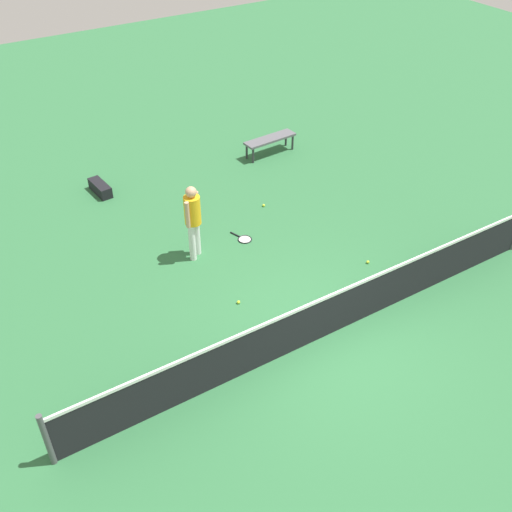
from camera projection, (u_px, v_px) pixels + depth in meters
The scene contains 9 objects.
ground_plane at pixel (327, 335), 10.86m from camera, with size 40.00×40.00×0.00m, color #2D6B3D.
court_net at pixel (329, 315), 10.56m from camera, with size 10.09×0.09×1.07m.
player_near_side at pixel (193, 216), 12.14m from camera, with size 0.48×0.48×1.70m.
tennis_racket_near_player at pixel (244, 239), 13.23m from camera, with size 0.40×0.61×0.03m.
tennis_ball_near_player at pixel (368, 262), 12.53m from camera, with size 0.07×0.07×0.07m, color #C6E033.
tennis_ball_by_net at pixel (264, 205), 14.29m from camera, with size 0.07×0.07×0.07m, color #C6E033.
tennis_ball_midcourt at pixel (238, 302), 11.52m from camera, with size 0.07×0.07×0.07m, color #C6E033.
courtside_bench at pixel (270, 140), 16.21m from camera, with size 1.52×0.50×0.48m.
equipment_bag at pixel (100, 187), 14.75m from camera, with size 0.35×0.82×0.28m.
Camera 1 is at (5.19, 5.93, 7.72)m, focal length 41.91 mm.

